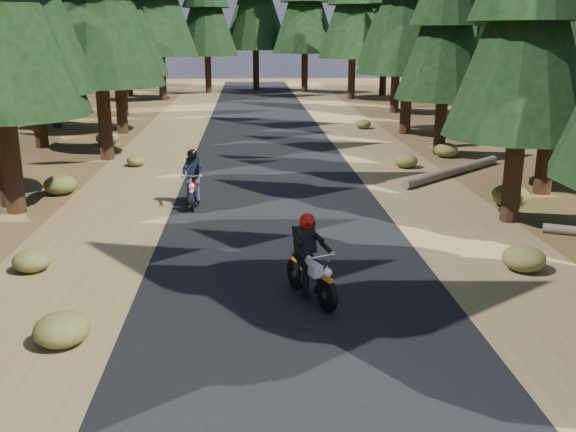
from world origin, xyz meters
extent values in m
plane|color=#4D3C1B|center=(0.00, 0.00, 0.00)|extent=(120.00, 120.00, 0.00)
cube|color=black|center=(0.00, 5.00, 0.01)|extent=(6.00, 100.00, 0.01)
cube|color=brown|center=(-4.60, 5.00, 0.00)|extent=(3.20, 100.00, 0.01)
cube|color=brown|center=(4.60, 5.00, 0.00)|extent=(3.20, 100.00, 0.01)
cylinder|color=black|center=(-7.26, 6.17, 2.67)|extent=(0.51, 0.51, 5.34)
cylinder|color=black|center=(6.06, 4.48, 2.26)|extent=(0.48, 0.48, 4.52)
cone|color=black|center=(6.06, 4.48, 5.08)|extent=(3.84, 3.84, 5.65)
cylinder|color=black|center=(8.28, 7.39, 2.92)|extent=(0.53, 0.53, 5.84)
cylinder|color=black|center=(-6.35, 13.89, 2.86)|extent=(0.53, 0.53, 5.72)
cylinder|color=black|center=(6.98, 14.07, 2.25)|extent=(0.48, 0.48, 4.51)
cone|color=black|center=(6.98, 14.07, 5.07)|extent=(3.83, 3.83, 5.64)
cylinder|color=black|center=(-9.76, 16.85, 3.18)|extent=(0.55, 0.55, 6.37)
cylinder|color=black|center=(10.48, 16.81, 3.24)|extent=(0.56, 0.56, 6.47)
cylinder|color=black|center=(-7.00, 20.76, 2.82)|extent=(0.53, 0.53, 5.64)
cylinder|color=black|center=(6.93, 19.74, 2.91)|extent=(0.53, 0.53, 5.83)
cylinder|color=black|center=(-10.86, 23.22, 2.72)|extent=(0.52, 0.52, 5.45)
cone|color=black|center=(-10.86, 23.22, 6.13)|extent=(4.63, 4.63, 6.81)
cylinder|color=black|center=(11.52, 24.15, 2.31)|extent=(0.48, 0.48, 4.61)
cone|color=black|center=(11.52, 24.15, 5.19)|extent=(3.92, 3.92, 5.77)
cylinder|color=black|center=(-8.12, 27.46, 2.21)|extent=(0.48, 0.48, 4.42)
cone|color=black|center=(-8.12, 27.46, 4.97)|extent=(3.76, 3.76, 5.52)
cylinder|color=black|center=(8.34, 28.41, 2.88)|extent=(0.53, 0.53, 5.76)
cone|color=black|center=(8.34, 28.41, 6.48)|extent=(4.90, 4.90, 7.21)
cylinder|color=black|center=(-11.79, 32.77, 2.37)|extent=(0.49, 0.49, 4.75)
cone|color=black|center=(-11.79, 32.77, 5.34)|extent=(4.04, 4.04, 5.93)
cylinder|color=black|center=(13.03, 32.09, 2.83)|extent=(0.53, 0.53, 5.66)
cone|color=black|center=(13.03, 32.09, 6.37)|extent=(4.81, 4.81, 7.07)
cylinder|color=black|center=(-13.00, 22.00, 3.20)|extent=(0.56, 0.56, 6.40)
cylinder|color=black|center=(13.00, 26.00, 3.00)|extent=(0.54, 0.54, 6.00)
cylinder|color=black|center=(-7.00, 37.00, 3.20)|extent=(0.56, 0.56, 6.40)
cylinder|color=black|center=(7.00, 37.00, 3.00)|extent=(0.54, 0.54, 6.00)
cone|color=black|center=(7.00, 37.00, 6.75)|extent=(5.10, 5.10, 7.50)
cylinder|color=black|center=(-10.00, 40.00, 3.40)|extent=(0.57, 0.57, 6.80)
cylinder|color=black|center=(10.00, 40.00, 3.20)|extent=(0.56, 0.56, 6.40)
cone|color=black|center=(10.00, 40.00, 7.20)|extent=(5.44, 5.44, 8.00)
cylinder|color=black|center=(-4.00, 43.00, 3.00)|extent=(0.54, 0.54, 6.00)
cone|color=black|center=(-4.00, 43.00, 6.75)|extent=(5.10, 5.10, 7.50)
cylinder|color=black|center=(4.00, 43.00, 3.20)|extent=(0.56, 0.56, 6.40)
cone|color=black|center=(4.00, 43.00, 7.20)|extent=(5.44, 5.44, 8.00)
cylinder|color=black|center=(0.00, 46.00, 3.40)|extent=(0.57, 0.57, 6.80)
cylinder|color=black|center=(-13.00, 36.00, 2.80)|extent=(0.52, 0.52, 5.60)
cone|color=black|center=(-13.00, 36.00, 6.30)|extent=(4.76, 4.76, 7.00)
cylinder|color=black|center=(13.00, 36.00, 3.00)|extent=(0.54, 0.54, 6.00)
cone|color=black|center=(13.00, 36.00, 6.75)|extent=(5.10, 5.10, 7.50)
cylinder|color=#4C4233|center=(6.32, 10.09, 0.16)|extent=(4.59, 4.20, 0.32)
ellipsoid|color=#474C1E|center=(-3.82, -1.92, 0.27)|extent=(0.89, 0.89, 0.53)
ellipsoid|color=#474C1E|center=(-5.00, 12.42, 0.21)|extent=(0.68, 0.68, 0.41)
ellipsoid|color=#474C1E|center=(6.66, 5.92, 0.32)|extent=(1.07, 1.07, 0.64)
ellipsoid|color=#474C1E|center=(5.00, 11.54, 0.26)|extent=(0.86, 0.86, 0.52)
ellipsoid|color=#474C1E|center=(-6.62, 8.23, 0.30)|extent=(1.00, 1.00, 0.60)
ellipsoid|color=#474C1E|center=(7.12, 13.51, 0.28)|extent=(0.95, 0.95, 0.57)
ellipsoid|color=#474C1E|center=(-5.36, 1.47, 0.23)|extent=(0.78, 0.78, 0.47)
ellipsoid|color=#474C1E|center=(5.18, 21.56, 0.24)|extent=(0.81, 0.81, 0.48)
ellipsoid|color=#474C1E|center=(-7.06, 17.37, 0.30)|extent=(0.99, 0.99, 0.60)
ellipsoid|color=#474C1E|center=(4.91, 0.87, 0.27)|extent=(0.89, 0.89, 0.54)
cube|color=black|center=(0.31, -0.37, 1.11)|extent=(0.42, 0.35, 0.53)
sphere|color=#A40B06|center=(0.31, -0.37, 1.49)|extent=(0.39, 0.39, 0.29)
cube|color=black|center=(-2.40, 6.50, 1.10)|extent=(0.37, 0.23, 0.53)
sphere|color=black|center=(-2.40, 6.50, 1.49)|extent=(0.30, 0.30, 0.29)
camera|label=1|loc=(-0.81, -11.43, 4.81)|focal=40.00mm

